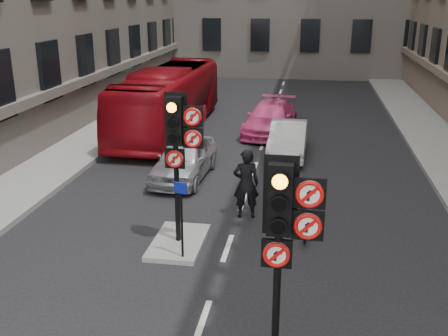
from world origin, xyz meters
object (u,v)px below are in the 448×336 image
(motorcycle, at_px, (304,217))
(info_sign, at_px, (181,209))
(car_white, at_px, (288,139))
(motorcyclist, at_px, (246,184))
(signal_far, at_px, (179,137))
(bus_red, at_px, (169,100))
(signal_near, at_px, (285,222))
(car_silver, at_px, (184,158))
(car_pink, at_px, (270,118))

(motorcycle, height_order, info_sign, info_sign)
(car_white, relative_size, motorcyclist, 1.96)
(signal_far, xyz_separation_m, motorcycle, (2.88, 1.01, -2.21))
(bus_red, distance_m, motorcyclist, 9.75)
(motorcycle, bearing_deg, signal_far, -166.10)
(signal_near, height_order, signal_far, signal_far)
(signal_near, bearing_deg, bus_red, 111.45)
(car_silver, distance_m, motorcycle, 5.42)
(info_sign, bearing_deg, car_pink, 101.91)
(car_pink, bearing_deg, info_sign, -89.19)
(signal_near, xyz_separation_m, motorcyclist, (-1.28, 5.91, -1.62))
(signal_near, relative_size, info_sign, 1.99)
(car_silver, xyz_separation_m, bus_red, (-2.08, 5.84, 0.73))
(car_silver, bearing_deg, bus_red, 112.27)
(car_white, height_order, car_pink, car_pink)
(signal_far, relative_size, car_pink, 0.78)
(bus_red, height_order, motorcycle, bus_red)
(car_silver, xyz_separation_m, car_pink, (2.31, 6.24, 0.00))
(car_white, bearing_deg, motorcycle, -83.02)
(car_white, height_order, bus_red, bus_red)
(car_silver, xyz_separation_m, motorcyclist, (2.37, -2.83, 0.30))
(signal_near, relative_size, car_white, 0.95)
(motorcyclist, bearing_deg, motorcycle, 137.81)
(signal_near, distance_m, bus_red, 15.71)
(car_white, relative_size, car_pink, 0.82)
(motorcycle, distance_m, info_sign, 3.32)
(car_white, bearing_deg, car_pink, 107.12)
(car_silver, xyz_separation_m, info_sign, (1.27, -5.55, 0.62))
(bus_red, bearing_deg, info_sign, -72.45)
(bus_red, distance_m, motorcycle, 11.33)
(car_silver, bearing_deg, car_pink, 72.35)
(car_white, bearing_deg, signal_near, -86.85)
(bus_red, bearing_deg, signal_near, -67.35)
(signal_far, relative_size, bus_red, 0.36)
(car_white, bearing_deg, signal_far, -104.41)
(car_silver, relative_size, car_white, 1.03)
(bus_red, bearing_deg, motorcyclist, -61.68)
(car_pink, xyz_separation_m, motorcycle, (1.61, -9.97, -0.17))
(car_silver, height_order, bus_red, bus_red)
(signal_near, relative_size, car_silver, 0.92)
(car_silver, distance_m, motorcyclist, 3.70)
(car_pink, xyz_separation_m, bus_red, (-4.39, -0.40, 0.73))
(bus_red, height_order, motorcyclist, bus_red)
(car_pink, height_order, motorcyclist, motorcyclist)
(signal_far, xyz_separation_m, info_sign, (0.21, -0.81, -1.42))
(signal_far, relative_size, car_silver, 0.92)
(car_pink, bearing_deg, bus_red, -168.92)
(bus_red, bearing_deg, car_pink, 6.39)
(signal_far, xyz_separation_m, bus_red, (-3.13, 10.58, -1.31))
(car_pink, relative_size, motorcycle, 2.78)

